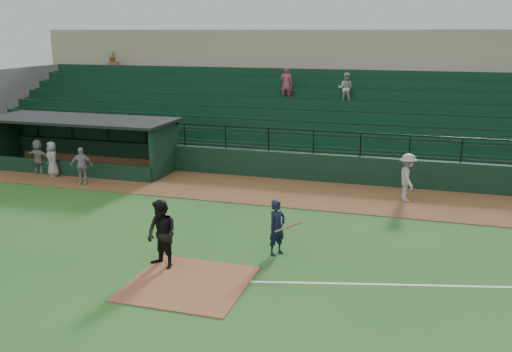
# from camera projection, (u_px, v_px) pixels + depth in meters

# --- Properties ---
(ground) EXTENTS (90.00, 90.00, 0.00)m
(ground) POSITION_uv_depth(u_px,v_px,m) (203.00, 269.00, 15.51)
(ground) COLOR #23551B
(ground) RESTS_ON ground
(warning_track) EXTENTS (40.00, 4.00, 0.03)m
(warning_track) POSITION_uv_depth(u_px,v_px,m) (277.00, 192.00, 22.93)
(warning_track) COLOR brown
(warning_track) RESTS_ON ground
(home_plate_dirt) EXTENTS (3.00, 3.00, 0.03)m
(home_plate_dirt) POSITION_uv_depth(u_px,v_px,m) (188.00, 283.00, 14.58)
(home_plate_dirt) COLOR brown
(home_plate_dirt) RESTS_ON ground
(stadium_structure) EXTENTS (38.00, 13.08, 6.40)m
(stadium_structure) POSITION_uv_depth(u_px,v_px,m) (318.00, 109.00, 30.20)
(stadium_structure) COLOR black
(stadium_structure) RESTS_ON ground
(dugout) EXTENTS (8.90, 3.20, 2.42)m
(dugout) POSITION_uv_depth(u_px,v_px,m) (87.00, 140.00, 26.78)
(dugout) COLOR black
(dugout) RESTS_ON ground
(batter_at_plate) EXTENTS (1.12, 0.73, 1.64)m
(batter_at_plate) POSITION_uv_depth(u_px,v_px,m) (277.00, 227.00, 16.33)
(batter_at_plate) COLOR black
(batter_at_plate) RESTS_ON ground
(umpire) EXTENTS (1.15, 1.04, 1.92)m
(umpire) POSITION_uv_depth(u_px,v_px,m) (162.00, 235.00, 15.36)
(umpire) COLOR black
(umpire) RESTS_ON ground
(runner) EXTENTS (0.98, 1.33, 1.84)m
(runner) POSITION_uv_depth(u_px,v_px,m) (407.00, 177.00, 21.40)
(runner) COLOR #A29C97
(runner) RESTS_ON warning_track
(dugout_player_a) EXTENTS (1.00, 0.72, 1.57)m
(dugout_player_a) POSITION_uv_depth(u_px,v_px,m) (81.00, 166.00, 23.87)
(dugout_player_a) COLOR #A49F99
(dugout_player_a) RESTS_ON warning_track
(dugout_player_b) EXTENTS (0.91, 0.85, 1.56)m
(dugout_player_b) POSITION_uv_depth(u_px,v_px,m) (52.00, 159.00, 25.14)
(dugout_player_b) COLOR gray
(dugout_player_b) RESTS_ON warning_track
(dugout_player_c) EXTENTS (1.50, 0.66, 1.56)m
(dugout_player_c) POSITION_uv_depth(u_px,v_px,m) (39.00, 156.00, 25.63)
(dugout_player_c) COLOR gray
(dugout_player_c) RESTS_ON warning_track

